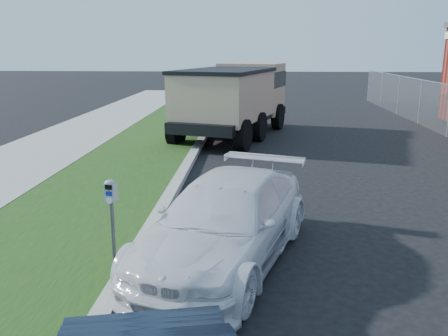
{
  "coord_description": "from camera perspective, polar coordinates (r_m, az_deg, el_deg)",
  "views": [
    {
      "loc": [
        -0.92,
        -7.04,
        3.03
      ],
      "look_at": [
        -1.4,
        1.0,
        1.0
      ],
      "focal_mm": 38.0,
      "sensor_mm": 36.0,
      "label": 1
    }
  ],
  "objects": [
    {
      "name": "ground",
      "position": [
        7.72,
        10.11,
        -9.19
      ],
      "size": [
        120.0,
        120.0,
        0.0
      ],
      "primitive_type": "plane",
      "color": "black",
      "rests_on": "ground"
    },
    {
      "name": "streetside",
      "position": [
        10.59,
        -22.82,
        -3.25
      ],
      "size": [
        6.12,
        50.0,
        0.15
      ],
      "color": "gray",
      "rests_on": "ground"
    },
    {
      "name": "parking_meter",
      "position": [
        6.75,
        -13.41,
        -4.06
      ],
      "size": [
        0.18,
        0.14,
        1.18
      ],
      "rotation": [
        0.0,
        0.0,
        -0.19
      ],
      "color": "#3F4247",
      "rests_on": "ground"
    },
    {
      "name": "white_wagon",
      "position": [
        6.93,
        0.25,
        -6.27
      ],
      "size": [
        2.91,
        4.54,
        1.22
      ],
      "primitive_type": "imported",
      "rotation": [
        0.0,
        0.0,
        -0.31
      ],
      "color": "white",
      "rests_on": "ground"
    },
    {
      "name": "dump_truck",
      "position": [
        17.02,
        1.37,
        8.65
      ],
      "size": [
        4.07,
        6.76,
        2.49
      ],
      "rotation": [
        0.0,
        0.0,
        -0.29
      ],
      "color": "black",
      "rests_on": "ground"
    }
  ]
}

